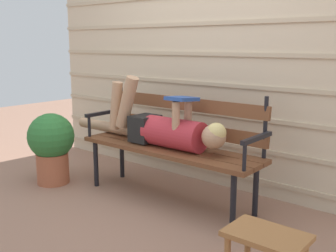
{
  "coord_description": "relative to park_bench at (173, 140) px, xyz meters",
  "views": [
    {
      "loc": [
        2.09,
        -2.41,
        1.32
      ],
      "look_at": [
        0.0,
        0.12,
        0.65
      ],
      "focal_mm": 43.02,
      "sensor_mm": 36.0,
      "label": 1
    }
  ],
  "objects": [
    {
      "name": "park_bench",
      "position": [
        0.0,
        0.0,
        0.0
      ],
      "size": [
        1.68,
        0.45,
        0.94
      ],
      "color": "brown",
      "rests_on": "ground"
    },
    {
      "name": "footstool",
      "position": [
        1.23,
        -0.73,
        -0.25
      ],
      "size": [
        0.43,
        0.29,
        0.33
      ],
      "color": "#9E6638",
      "rests_on": "ground"
    },
    {
      "name": "potted_plant",
      "position": [
        -1.13,
        -0.44,
        -0.13
      ],
      "size": [
        0.44,
        0.44,
        0.68
      ],
      "color": "#AD5B3D",
      "rests_on": "ground"
    },
    {
      "name": "ground_plane",
      "position": [
        0.0,
        -0.18,
        -0.52
      ],
      "size": [
        12.0,
        12.0,
        0.0
      ],
      "primitive_type": "plane",
      "color": "#936B56"
    },
    {
      "name": "house_siding",
      "position": [
        0.0,
        0.56,
        0.71
      ],
      "size": [
        4.17,
        0.08,
        2.46
      ],
      "color": "beige",
      "rests_on": "ground"
    },
    {
      "name": "reclining_person",
      "position": [
        -0.08,
        -0.07,
        0.11
      ],
      "size": [
        1.75,
        0.26,
        0.59
      ],
      "color": "#B72D38"
    }
  ]
}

